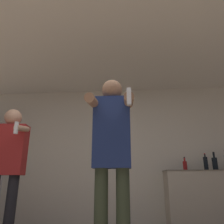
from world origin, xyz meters
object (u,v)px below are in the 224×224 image
bottle_amber_bourbon (215,163)px  person_man_side (7,161)px  bottle_red_label (185,165)px  person_woman_foreground (112,150)px  bottle_brown_liquor (206,163)px

bottle_amber_bourbon → person_man_side: 3.24m
bottle_red_label → bottle_amber_bourbon: bearing=0.0°
person_woman_foreground → person_man_side: person_woman_foreground is taller
bottle_brown_liquor → person_man_side: size_ratio=0.17×
bottle_red_label → bottle_amber_bourbon: 0.50m
bottle_red_label → person_woman_foreground: person_woman_foreground is taller
bottle_amber_bourbon → bottle_red_label: bearing=180.0°
person_woman_foreground → bottle_brown_liquor: bearing=53.7°
bottle_amber_bourbon → person_man_side: size_ratio=0.19×
bottle_amber_bourbon → person_woman_foreground: size_ratio=0.18×
bottle_red_label → bottle_amber_bourbon: (0.50, 0.00, 0.03)m
bottle_brown_liquor → bottle_amber_bourbon: 0.15m
bottle_red_label → bottle_amber_bourbon: bottle_amber_bourbon is taller
bottle_amber_bourbon → person_woman_foreground: bearing=-129.0°
bottle_amber_bourbon → person_man_side: bearing=-155.9°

